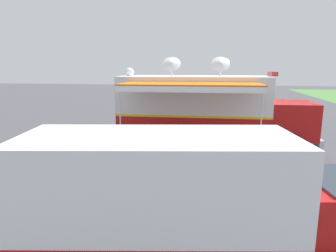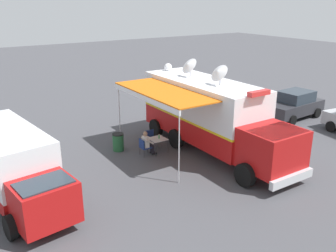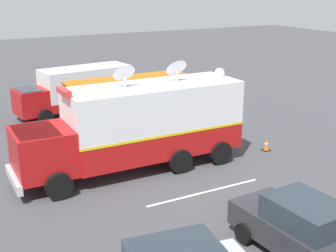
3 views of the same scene
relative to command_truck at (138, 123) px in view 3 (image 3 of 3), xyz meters
The scene contains 12 objects.
ground_plane 2.09m from the command_truck, 92.49° to the right, with size 100.00×100.00×0.00m, color #47474C.
lot_stripe 4.00m from the command_truck, 160.34° to the right, with size 0.12×4.80×0.01m, color silver.
command_truck is the anchor object (origin of this frame).
folding_table 2.95m from the command_truck, 28.77° to the right, with size 0.80×0.80×0.73m.
water_bottle 2.82m from the command_truck, 29.08° to the right, with size 0.07×0.07×0.22m.
folding_chair_at_table 3.67m from the command_truck, 22.16° to the right, with size 0.48×0.48×0.87m.
folding_chair_beside_table 3.40m from the command_truck, 43.61° to the right, with size 0.48×0.48×0.87m.
seated_responder 3.46m from the command_truck, 23.44° to the right, with size 0.66×0.55×1.25m.
trash_bin 4.90m from the command_truck, 33.63° to the right, with size 0.57×0.57×0.91m.
traffic_cone 6.36m from the command_truck, 98.83° to the right, with size 0.36×0.36×0.58m.
support_truck 9.30m from the command_truck, ahead, with size 3.01×7.01×2.70m.
car_far_corner 8.20m from the command_truck, behind, with size 4.30×2.21×1.76m.
Camera 3 is at (-15.98, 7.98, 7.41)m, focal length 48.20 mm.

